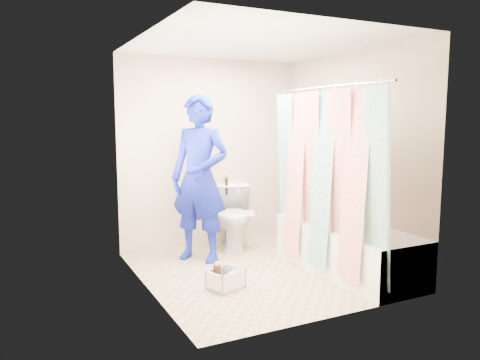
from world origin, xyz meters
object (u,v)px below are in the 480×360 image
cleaning_caddy (226,280)px  toilet (234,217)px  bathtub (347,248)px  plumber (200,179)px

cleaning_caddy → toilet: bearing=43.5°
toilet → cleaning_caddy: (-0.70, -1.30, -0.31)m
bathtub → plumber: plumber is taller
bathtub → cleaning_caddy: size_ratio=4.60×
bathtub → plumber: 1.81m
toilet → plumber: 0.86m
bathtub → toilet: bearing=115.0°
bathtub → cleaning_caddy: bathtub is taller
bathtub → toilet: 1.57m
bathtub → cleaning_caddy: (-1.37, 0.12, -0.18)m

